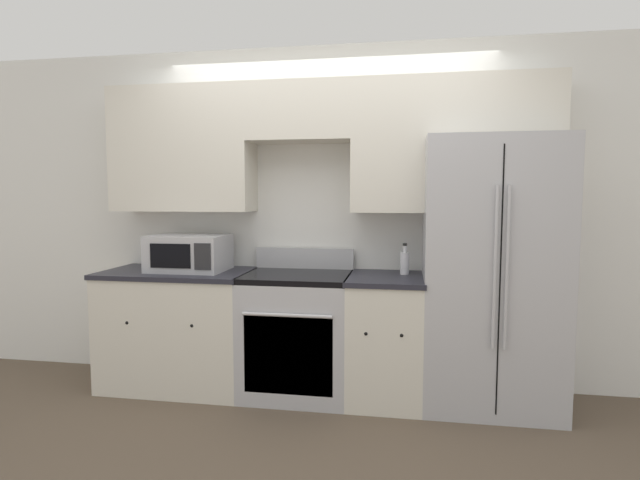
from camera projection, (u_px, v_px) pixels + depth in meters
The scene contains 8 objects.
ground_plane at pixel (312, 412), 3.37m from camera, with size 12.00×12.00×0.00m, color brown.
wall_back at pixel (327, 187), 3.81m from camera, with size 8.00×0.39×2.60m.
lower_cabinets_left at pixel (179, 328), 3.82m from camera, with size 1.11×0.64×0.89m.
lower_cabinets_right at pixel (385, 338), 3.56m from camera, with size 0.54×0.64×0.89m.
oven_range at pixel (297, 333), 3.67m from camera, with size 0.77×0.65×1.05m.
refrigerator at pixel (490, 273), 3.47m from camera, with size 0.91×0.79×1.85m.
microwave at pixel (189, 253), 3.78m from camera, with size 0.56×0.43×0.27m.
bottle at pixel (405, 262), 3.60m from camera, with size 0.07×0.07×0.23m.
Camera 1 is at (0.59, -3.20, 1.46)m, focal length 28.00 mm.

